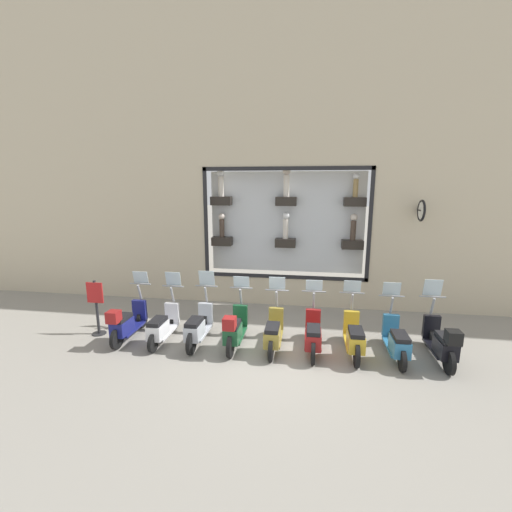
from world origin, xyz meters
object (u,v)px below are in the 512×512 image
at_px(scooter_white_7, 162,326).
at_px(scooter_navy_8, 127,322).
at_px(scooter_black_0, 442,342).
at_px(scooter_red_3, 313,335).
at_px(scooter_green_5, 235,329).
at_px(scooter_teal_1, 396,341).
at_px(scooter_silver_6, 198,327).
at_px(scooter_yellow_2, 354,337).
at_px(shop_sign_post, 96,306).
at_px(scooter_olive_4, 273,333).

relative_size(scooter_white_7, scooter_navy_8, 0.99).
xyz_separation_m(scooter_black_0, scooter_red_3, (0.05, 2.82, -0.05)).
bearing_deg(scooter_green_5, scooter_teal_1, -89.18).
bearing_deg(scooter_navy_8, scooter_silver_6, -87.98).
xyz_separation_m(scooter_red_3, scooter_green_5, (-0.06, 1.88, 0.05)).
height_order(scooter_yellow_2, shop_sign_post, scooter_yellow_2).
height_order(scooter_teal_1, scooter_yellow_2, scooter_yellow_2).
relative_size(scooter_teal_1, scooter_white_7, 1.00).
height_order(scooter_yellow_2, scooter_navy_8, scooter_navy_8).
xyz_separation_m(scooter_olive_4, scooter_white_7, (-0.00, 2.82, -0.01)).
distance_m(scooter_green_5, shop_sign_post, 3.79).
height_order(scooter_black_0, scooter_red_3, scooter_black_0).
height_order(scooter_olive_4, scooter_green_5, scooter_olive_4).
bearing_deg(scooter_green_5, scooter_black_0, -89.97).
distance_m(scooter_white_7, shop_sign_post, 1.93).
height_order(scooter_olive_4, shop_sign_post, scooter_olive_4).
bearing_deg(scooter_red_3, scooter_black_0, -91.10).
bearing_deg(scooter_olive_4, scooter_white_7, 90.06).
bearing_deg(shop_sign_post, scooter_green_5, -93.13).
distance_m(scooter_navy_8, shop_sign_post, 1.02).
bearing_deg(scooter_white_7, scooter_red_3, -89.94).
bearing_deg(scooter_silver_6, scooter_yellow_2, -90.05).
bearing_deg(shop_sign_post, scooter_silver_6, -92.91).
height_order(scooter_silver_6, scooter_white_7, scooter_silver_6).
bearing_deg(scooter_green_5, scooter_red_3, -88.27).
height_order(scooter_silver_6, scooter_navy_8, scooter_silver_6).
xyz_separation_m(scooter_green_5, scooter_white_7, (0.05, 1.88, -0.06)).
xyz_separation_m(scooter_red_3, scooter_white_7, (-0.00, 3.77, -0.02)).
bearing_deg(scooter_yellow_2, scooter_navy_8, 90.64).
bearing_deg(scooter_yellow_2, scooter_green_5, 91.20).
bearing_deg(scooter_olive_4, scooter_green_5, 93.41).
distance_m(scooter_teal_1, scooter_silver_6, 4.71).
relative_size(scooter_black_0, scooter_green_5, 1.00).
bearing_deg(shop_sign_post, scooter_yellow_2, -91.28).
bearing_deg(scooter_green_5, scooter_white_7, 88.38).
xyz_separation_m(scooter_white_7, scooter_navy_8, (-0.06, 0.94, 0.06)).
relative_size(scooter_yellow_2, scooter_navy_8, 1.00).
xyz_separation_m(scooter_red_3, shop_sign_post, (0.15, 5.65, 0.35)).
bearing_deg(scooter_yellow_2, scooter_black_0, -91.72).
height_order(scooter_red_3, scooter_white_7, scooter_white_7).
relative_size(scooter_olive_4, shop_sign_post, 1.21).
bearing_deg(scooter_teal_1, scooter_green_5, 90.82).
distance_m(scooter_olive_4, scooter_silver_6, 1.88).
relative_size(scooter_yellow_2, shop_sign_post, 1.22).
bearing_deg(scooter_silver_6, scooter_navy_8, 92.02).
relative_size(scooter_black_0, scooter_red_3, 1.00).
xyz_separation_m(scooter_silver_6, scooter_white_7, (-0.01, 0.94, -0.03)).
bearing_deg(scooter_navy_8, scooter_teal_1, -89.50).
xyz_separation_m(scooter_olive_4, scooter_silver_6, (0.01, 1.88, 0.02)).
bearing_deg(scooter_silver_6, scooter_green_5, -93.81).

